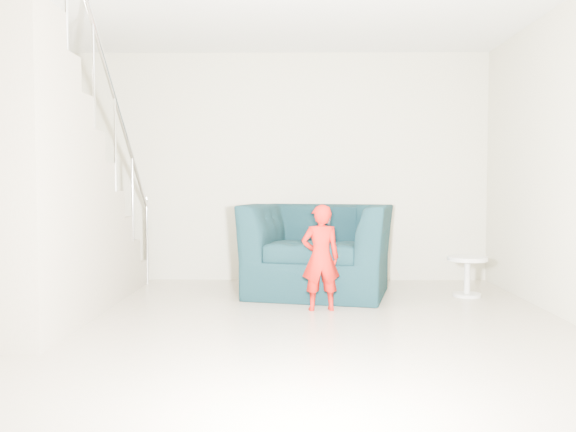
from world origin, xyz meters
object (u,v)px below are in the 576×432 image
object	(u,v)px
armchair	(319,249)
toddler	(321,258)
staircase	(31,208)
side_table	(467,270)

from	to	relation	value
armchair	toddler	distance (m)	0.84
armchair	toddler	size ratio (longest dim) A/B	1.50
toddler	staircase	bearing A→B (deg)	2.73
side_table	staircase	size ratio (longest dim) A/B	0.11
side_table	staircase	distance (m)	4.19
staircase	armchair	bearing A→B (deg)	27.39
armchair	toddler	world-z (taller)	toddler
side_table	armchair	bearing A→B (deg)	174.90
armchair	side_table	bearing A→B (deg)	7.96
toddler	staircase	xyz separation A→B (m)	(-2.45, -0.44, 0.46)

